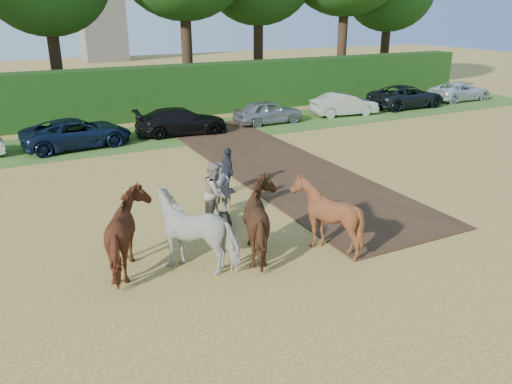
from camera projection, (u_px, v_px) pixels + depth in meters
name	position (u px, v px, depth m)	size (l,w,h in m)	color
ground	(344.00, 235.00, 14.51)	(120.00, 120.00, 0.00)	gold
earth_strip	(273.00, 164.00, 20.99)	(4.50, 17.00, 0.05)	#472D1C
grass_verge	(184.00, 133.00, 26.21)	(50.00, 5.00, 0.03)	#38601E
hedgerow	(158.00, 92.00, 29.45)	(46.00, 1.60, 3.00)	#14380F
spectator_near	(215.00, 193.00, 15.05)	(0.93, 0.72, 1.91)	#C3B299
spectator_far	(228.00, 170.00, 17.55)	(0.96, 0.40, 1.64)	#22252E
plough_team	(232.00, 224.00, 12.84)	(6.89, 5.01, 1.99)	brown
parked_cars	(252.00, 114.00, 27.61)	(40.77, 3.45, 1.45)	#B3B7BB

